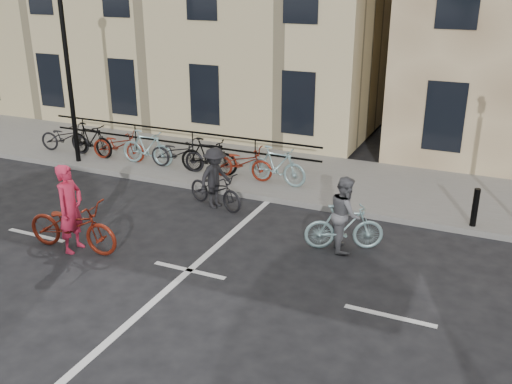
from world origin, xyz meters
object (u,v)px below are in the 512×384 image
at_px(cyclist_pink, 72,221).
at_px(cyclist_grey, 345,220).
at_px(lamp_post, 66,50).
at_px(cyclist_dark, 215,184).

height_order(cyclist_pink, cyclist_grey, cyclist_pink).
bearing_deg(lamp_post, cyclist_grey, -13.66).
height_order(cyclist_pink, cyclist_dark, cyclist_pink).
relative_size(lamp_post, cyclist_grey, 3.03).
xyz_separation_m(lamp_post, cyclist_grey, (9.03, -2.20, -2.83)).
xyz_separation_m(cyclist_grey, cyclist_dark, (-3.61, 0.98, -0.05)).
bearing_deg(cyclist_dark, cyclist_grey, -87.91).
distance_m(lamp_post, cyclist_grey, 9.71).
bearing_deg(cyclist_grey, lamp_post, 52.30).
bearing_deg(cyclist_pink, lamp_post, 35.70).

